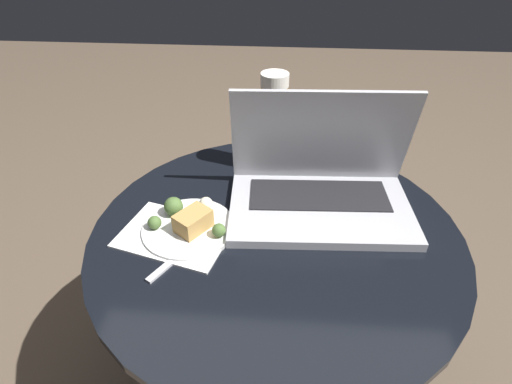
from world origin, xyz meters
name	(u,v)px	position (x,y,z in m)	size (l,w,h in m)	color
ground_plane	(270,376)	(0.00, 0.00, 0.00)	(6.00, 6.00, 0.00)	brown
table	(274,277)	(0.00, 0.00, 0.38)	(0.70, 0.70, 0.52)	black
napkin	(175,235)	(-0.19, -0.03, 0.52)	(0.23, 0.19, 0.00)	white
laptop	(320,184)	(0.08, 0.09, 0.57)	(0.37, 0.24, 0.23)	#B2B2B7
beer_glass	(274,124)	(-0.02, 0.22, 0.63)	(0.06, 0.06, 0.23)	gold
snack_plate	(189,223)	(-0.17, -0.01, 0.53)	(0.17, 0.17, 0.05)	silver
fork	(194,242)	(-0.15, -0.05, 0.52)	(0.11, 0.18, 0.00)	silver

